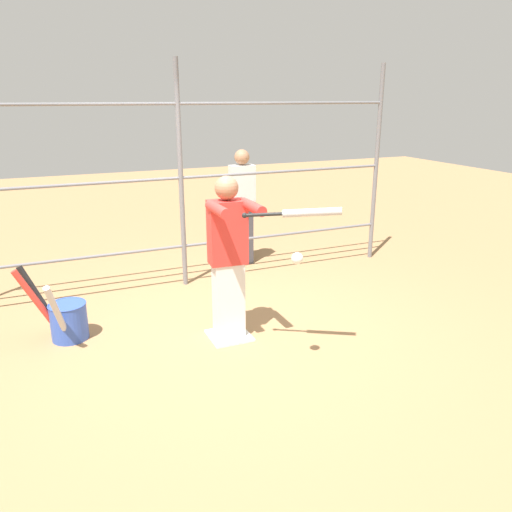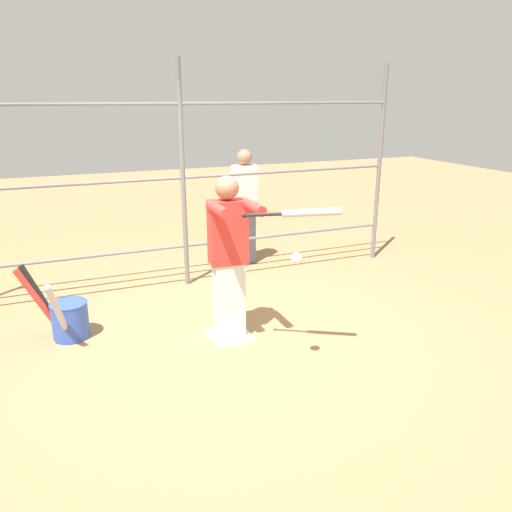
{
  "view_description": "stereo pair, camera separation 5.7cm",
  "coord_description": "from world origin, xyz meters",
  "px_view_note": "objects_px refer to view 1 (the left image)",
  "views": [
    {
      "loc": [
        1.54,
        4.24,
        2.29
      ],
      "look_at": [
        -0.15,
        0.34,
        0.93
      ],
      "focal_mm": 35.0,
      "sensor_mm": 36.0,
      "label": 1
    },
    {
      "loc": [
        1.49,
        4.26,
        2.29
      ],
      "look_at": [
        -0.15,
        0.34,
        0.93
      ],
      "focal_mm": 35.0,
      "sensor_mm": 36.0,
      "label": 2
    }
  ],
  "objects_px": {
    "batter": "(228,254)",
    "softball_in_flight": "(297,258)",
    "baseball_bat_swinging": "(303,213)",
    "bat_bucket": "(66,319)",
    "bystander_behind_fence": "(242,206)"
  },
  "relations": [
    {
      "from": "batter",
      "to": "baseball_bat_swinging",
      "type": "relative_size",
      "value": 2.21
    },
    {
      "from": "baseball_bat_swinging",
      "to": "bystander_behind_fence",
      "type": "xyz_separation_m",
      "value": [
        -0.57,
        -2.79,
        -0.53
      ]
    },
    {
      "from": "batter",
      "to": "bat_bucket",
      "type": "bearing_deg",
      "value": -21.86
    },
    {
      "from": "batter",
      "to": "softball_in_flight",
      "type": "xyz_separation_m",
      "value": [
        -0.29,
        0.83,
        0.17
      ]
    },
    {
      "from": "baseball_bat_swinging",
      "to": "bat_bucket",
      "type": "distance_m",
      "value": 2.57
    },
    {
      "from": "softball_in_flight",
      "to": "bystander_behind_fence",
      "type": "xyz_separation_m",
      "value": [
        -0.7,
        -2.94,
        -0.2
      ]
    },
    {
      "from": "batter",
      "to": "bat_bucket",
      "type": "distance_m",
      "value": 1.73
    },
    {
      "from": "softball_in_flight",
      "to": "batter",
      "type": "bearing_deg",
      "value": -70.71
    },
    {
      "from": "baseball_bat_swinging",
      "to": "bat_bucket",
      "type": "height_order",
      "value": "baseball_bat_swinging"
    },
    {
      "from": "batter",
      "to": "bystander_behind_fence",
      "type": "xyz_separation_m",
      "value": [
        -0.99,
        -2.11,
        -0.03
      ]
    },
    {
      "from": "bystander_behind_fence",
      "to": "baseball_bat_swinging",
      "type": "bearing_deg",
      "value": 78.43
    },
    {
      "from": "batter",
      "to": "softball_in_flight",
      "type": "relative_size",
      "value": 16.74
    },
    {
      "from": "bat_bucket",
      "to": "baseball_bat_swinging",
      "type": "bearing_deg",
      "value": 146.13
    },
    {
      "from": "bat_bucket",
      "to": "bystander_behind_fence",
      "type": "bearing_deg",
      "value": -148.6
    },
    {
      "from": "softball_in_flight",
      "to": "bat_bucket",
      "type": "relative_size",
      "value": 0.12
    }
  ]
}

